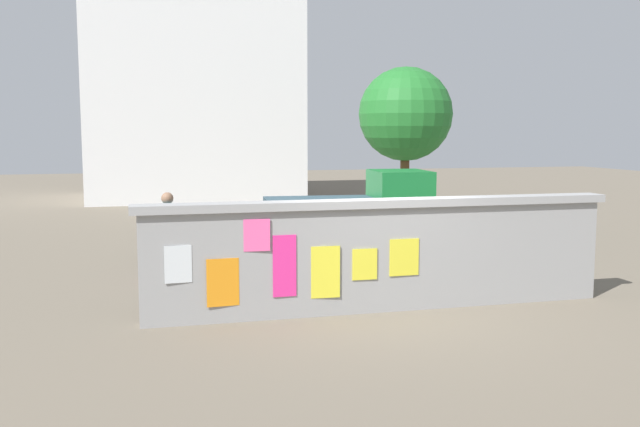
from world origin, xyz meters
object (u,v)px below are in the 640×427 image
bicycle_near (449,263)px  tree_roadside (406,115)px  motorcycle (191,239)px  bicycle_far (250,273)px  auto_rickshaw_truck (356,214)px  person_walking (168,227)px

bicycle_near → tree_roadside: 8.87m
motorcycle → bicycle_near: bearing=-37.4°
bicycle_far → motorcycle: bearing=102.1°
auto_rickshaw_truck → tree_roadside: bearing=57.7°
motorcycle → person_walking: (-0.53, -1.82, 0.52)m
person_walking → bicycle_near: bearing=-17.2°
motorcycle → person_walking: 1.97m
auto_rickshaw_truck → person_walking: (-4.18, -1.81, 0.09)m
tree_roadside → motorcycle: bearing=-144.5°
motorcycle → bicycle_near: bicycle_near is taller
tree_roadside → auto_rickshaw_truck: bearing=-122.3°
bicycle_near → person_walking: bearing=162.8°
motorcycle → person_walking: bearing=-106.2°
auto_rickshaw_truck → motorcycle: 3.67m
bicycle_near → person_walking: 5.16m
motorcycle → tree_roadside: 8.63m
bicycle_far → tree_roadside: 10.46m
motorcycle → bicycle_near: (4.36, -3.33, -0.10)m
auto_rickshaw_truck → tree_roadside: (3.01, 4.77, 2.31)m
motorcycle → tree_roadside: (6.66, 4.75, 2.75)m
auto_rickshaw_truck → motorcycle: (-3.65, 0.01, -0.44)m
bicycle_near → bicycle_far: same height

